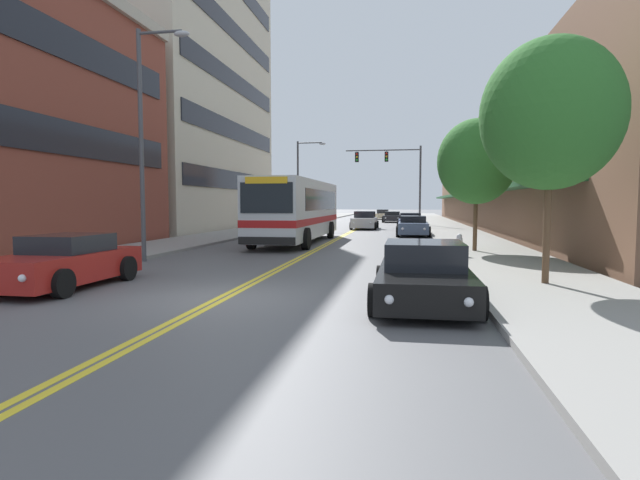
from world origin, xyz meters
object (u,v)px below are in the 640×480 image
city_bus (298,208)px  car_champagne_moving_third (383,215)px  car_black_parked_right_foreground (424,276)px  street_lamp_left_far (302,176)px  traffic_signal_mast (396,169)px  car_red_parked_left_near (65,263)px  car_charcoal_moving_lead (392,217)px  fire_hydrant (459,245)px  car_navy_parked_right_mid (410,222)px  street_tree_right_near (551,114)px  car_slate_blue_parked_right_far (413,226)px  car_silver_moving_second (365,221)px  street_tree_right_mid (477,162)px  street_lamp_left_near (147,127)px  car_dark_grey_parked_left_mid (305,220)px

city_bus → car_champagne_moving_third: size_ratio=2.79×
car_black_parked_right_foreground → street_lamp_left_far: 33.48m
car_black_parked_right_foreground → traffic_signal_mast: (-1.40, 36.31, 4.64)m
car_red_parked_left_near → car_charcoal_moving_lead: bearing=81.3°
car_red_parked_left_near → fire_hydrant: (10.31, 8.18, -0.08)m
car_navy_parked_right_mid → traffic_signal_mast: (-1.37, 5.62, 4.62)m
car_champagne_moving_third → street_tree_right_near: street_tree_right_near is taller
car_red_parked_left_near → car_slate_blue_parked_right_far: size_ratio=0.91×
car_silver_moving_second → traffic_signal_mast: traffic_signal_mast is taller
car_red_parked_left_near → car_champagne_moving_third: (5.31, 54.65, -0.03)m
street_lamp_left_far → fire_hydrant: street_lamp_left_far is taller
car_navy_parked_right_mid → street_tree_right_mid: (2.47, -19.79, 3.18)m
traffic_signal_mast → street_tree_right_near: (4.42, -33.85, -1.01)m
street_tree_right_mid → car_silver_moving_second: bearing=107.6°
car_navy_parked_right_mid → street_tree_right_mid: size_ratio=0.91×
street_tree_right_mid → traffic_signal_mast: bearing=98.6°
car_champagne_moving_third → city_bus: bearing=-93.9°
car_champagne_moving_third → street_lamp_left_far: street_lamp_left_far is taller
car_red_parked_left_near → street_lamp_left_near: 6.89m
car_black_parked_right_foreground → street_lamp_left_near: (-9.41, 6.02, 4.19)m
car_champagne_moving_third → street_lamp_left_far: size_ratio=0.58×
city_bus → car_black_parked_right_foreground: city_bus is taller
car_red_parked_left_near → car_black_parked_right_foreground: size_ratio=0.98×
car_dark_grey_parked_left_mid → car_slate_blue_parked_right_far: 12.08m
car_dark_grey_parked_left_mid → car_slate_blue_parked_right_far: (8.79, -8.28, -0.05)m
street_lamp_left_far → street_tree_right_mid: (11.72, -21.04, -0.67)m
city_bus → street_tree_right_mid: bearing=-28.9°
car_black_parked_right_foreground → street_lamp_left_near: bearing=147.4°
car_red_parked_left_near → city_bus: bearing=80.0°
car_silver_moving_second → traffic_signal_mast: (2.32, 6.01, 4.57)m
street_tree_right_mid → city_bus: bearing=151.1°
car_black_parked_right_foreground → car_charcoal_moving_lead: car_black_parked_right_foreground is taller
city_bus → street_tree_right_mid: (8.51, -4.71, 1.96)m
street_lamp_left_near → street_tree_right_mid: size_ratio=1.50×
traffic_signal_mast → car_champagne_moving_third: bearing=96.0°
car_champagne_moving_third → street_lamp_left_far: (-5.87, -23.30, 3.87)m
car_charcoal_moving_lead → street_tree_right_mid: street_tree_right_mid is taller
city_bus → traffic_signal_mast: 21.50m
city_bus → fire_hydrant: 10.36m
city_bus → street_lamp_left_near: bearing=-109.2°
city_bus → street_tree_right_mid: size_ratio=2.24×
car_black_parked_right_foreground → street_lamp_left_far: size_ratio=0.59×
car_charcoal_moving_lead → street_tree_right_mid: bearing=-82.9°
car_black_parked_right_foreground → street_lamp_left_near: size_ratio=0.54×
car_charcoal_moving_lead → car_dark_grey_parked_left_mid: bearing=-114.6°
car_navy_parked_right_mid → fire_hydrant: (1.62, -21.93, -0.07)m
car_dark_grey_parked_left_mid → car_navy_parked_right_mid: (8.70, 0.23, -0.05)m
street_lamp_left_far → street_tree_right_mid: street_lamp_left_far is taller
car_silver_moving_second → street_lamp_left_far: 6.93m
car_charcoal_moving_lead → traffic_signal_mast: (0.49, -9.09, 4.66)m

